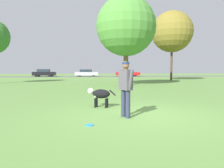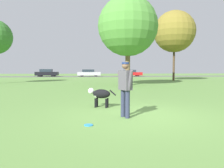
{
  "view_description": "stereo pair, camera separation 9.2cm",
  "coord_description": "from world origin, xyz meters",
  "px_view_note": "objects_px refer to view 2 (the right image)",
  "views": [
    {
      "loc": [
        -1.42,
        -6.27,
        1.38
      ],
      "look_at": [
        -0.71,
        0.66,
        0.9
      ],
      "focal_mm": 35.0,
      "sensor_mm": 36.0,
      "label": 1
    },
    {
      "loc": [
        -1.33,
        -6.28,
        1.38
      ],
      "look_at": [
        -0.71,
        0.66,
        0.9
      ],
      "focal_mm": 35.0,
      "sensor_mm": 36.0,
      "label": 2
    }
  ],
  "objects_px": {
    "person": "(125,85)",
    "dog": "(100,94)",
    "frisbee": "(89,125)",
    "tree_mid_center": "(128,26)",
    "parked_car_red": "(130,73)",
    "parked_car_black": "(47,73)",
    "parked_car_silver": "(89,73)",
    "tree_far_right": "(174,32)"
  },
  "relations": [
    {
      "from": "parked_car_black",
      "to": "parked_car_silver",
      "type": "xyz_separation_m",
      "value": [
        7.67,
        0.42,
        -0.03
      ]
    },
    {
      "from": "dog",
      "to": "person",
      "type": "bearing_deg",
      "value": 132.23
    },
    {
      "from": "parked_car_black",
      "to": "tree_mid_center",
      "type": "bearing_deg",
      "value": -60.99
    },
    {
      "from": "frisbee",
      "to": "parked_car_silver",
      "type": "relative_size",
      "value": 0.05
    },
    {
      "from": "frisbee",
      "to": "parked_car_red",
      "type": "distance_m",
      "value": 36.6
    },
    {
      "from": "person",
      "to": "dog",
      "type": "bearing_deg",
      "value": 173.99
    },
    {
      "from": "parked_car_red",
      "to": "tree_far_right",
      "type": "bearing_deg",
      "value": -78.43
    },
    {
      "from": "tree_far_right",
      "to": "person",
      "type": "bearing_deg",
      "value": -114.33
    },
    {
      "from": "tree_far_right",
      "to": "dog",
      "type": "bearing_deg",
      "value": -118.04
    },
    {
      "from": "tree_far_right",
      "to": "parked_car_red",
      "type": "distance_m",
      "value": 16.61
    },
    {
      "from": "parked_car_silver",
      "to": "parked_car_red",
      "type": "relative_size",
      "value": 0.96
    },
    {
      "from": "dog",
      "to": "parked_car_black",
      "type": "distance_m",
      "value": 34.29
    },
    {
      "from": "dog",
      "to": "frisbee",
      "type": "relative_size",
      "value": 4.66
    },
    {
      "from": "tree_mid_center",
      "to": "parked_car_black",
      "type": "xyz_separation_m",
      "value": [
        -11.4,
        22.51,
        -4.3
      ]
    },
    {
      "from": "dog",
      "to": "parked_car_red",
      "type": "height_order",
      "value": "parked_car_red"
    },
    {
      "from": "dog",
      "to": "tree_mid_center",
      "type": "bearing_deg",
      "value": -83.04
    },
    {
      "from": "tree_far_right",
      "to": "parked_car_red",
      "type": "height_order",
      "value": "tree_far_right"
    },
    {
      "from": "frisbee",
      "to": "parked_car_black",
      "type": "relative_size",
      "value": 0.05
    },
    {
      "from": "person",
      "to": "tree_far_right",
      "type": "distance_m",
      "value": 22.0
    },
    {
      "from": "dog",
      "to": "frisbee",
      "type": "height_order",
      "value": "dog"
    },
    {
      "from": "dog",
      "to": "parked_car_silver",
      "type": "distance_m",
      "value": 33.6
    },
    {
      "from": "tree_mid_center",
      "to": "parked_car_red",
      "type": "relative_size",
      "value": 1.65
    },
    {
      "from": "tree_far_right",
      "to": "parked_car_red",
      "type": "relative_size",
      "value": 1.83
    },
    {
      "from": "frisbee",
      "to": "tree_mid_center",
      "type": "height_order",
      "value": "tree_mid_center"
    },
    {
      "from": "dog",
      "to": "tree_far_right",
      "type": "xyz_separation_m",
      "value": [
        9.49,
        17.82,
        5.38
      ]
    },
    {
      "from": "dog",
      "to": "parked_car_silver",
      "type": "relative_size",
      "value": 0.24
    },
    {
      "from": "person",
      "to": "parked_car_silver",
      "type": "distance_m",
      "value": 35.34
    },
    {
      "from": "tree_mid_center",
      "to": "parked_car_silver",
      "type": "relative_size",
      "value": 1.73
    },
    {
      "from": "dog",
      "to": "tree_mid_center",
      "type": "distance_m",
      "value": 11.89
    },
    {
      "from": "frisbee",
      "to": "tree_mid_center",
      "type": "xyz_separation_m",
      "value": [
        3.08,
        13.19,
        4.97
      ]
    },
    {
      "from": "dog",
      "to": "frisbee",
      "type": "bearing_deg",
      "value": 102.94
    },
    {
      "from": "person",
      "to": "dog",
      "type": "xyz_separation_m",
      "value": [
        -0.66,
        1.72,
        -0.45
      ]
    },
    {
      "from": "person",
      "to": "frisbee",
      "type": "relative_size",
      "value": 7.12
    },
    {
      "from": "parked_car_silver",
      "to": "parked_car_red",
      "type": "bearing_deg",
      "value": -3.54
    },
    {
      "from": "tree_mid_center",
      "to": "parked_car_red",
      "type": "xyz_separation_m",
      "value": [
        4.1,
        22.7,
        -4.35
      ]
    },
    {
      "from": "tree_mid_center",
      "to": "parked_car_silver",
      "type": "bearing_deg",
      "value": 99.24
    },
    {
      "from": "frisbee",
      "to": "parked_car_black",
      "type": "distance_m",
      "value": 36.66
    },
    {
      "from": "person",
      "to": "tree_mid_center",
      "type": "bearing_deg",
      "value": 143.57
    },
    {
      "from": "parked_car_black",
      "to": "parked_car_red",
      "type": "relative_size",
      "value": 0.89
    },
    {
      "from": "frisbee",
      "to": "person",
      "type": "bearing_deg",
      "value": 38.19
    },
    {
      "from": "parked_car_black",
      "to": "parked_car_red",
      "type": "bearing_deg",
      "value": 2.86
    },
    {
      "from": "person",
      "to": "frisbee",
      "type": "bearing_deg",
      "value": -78.8
    }
  ]
}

